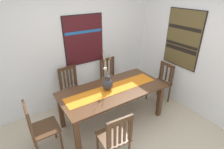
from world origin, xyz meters
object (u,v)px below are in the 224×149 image
object	(u,v)px
centerpiece_vase	(108,83)
painting_on_back_wall	(84,40)
chair_2	(161,82)
painting_on_side_wall	(183,39)
chair_0	(111,78)
chair_3	(71,89)
chair_1	(41,128)
chair_4	(115,137)
dining_table	(113,93)

from	to	relation	value
centerpiece_vase	painting_on_back_wall	bearing A→B (deg)	87.06
centerpiece_vase	painting_on_back_wall	size ratio (longest dim) A/B	0.71
chair_2	painting_on_side_wall	bearing A→B (deg)	-25.94
painting_on_side_wall	centerpiece_vase	bearing A→B (deg)	174.38
chair_0	chair_2	size ratio (longest dim) A/B	1.05
chair_0	painting_on_back_wall	size ratio (longest dim) A/B	0.91
chair_2	chair_3	xyz separation A→B (m)	(-1.85, 0.80, 0.03)
chair_2	chair_1	bearing A→B (deg)	-179.61
chair_2	chair_3	distance (m)	2.02
centerpiece_vase	chair_1	world-z (taller)	centerpiece_vase
chair_1	painting_on_side_wall	bearing A→B (deg)	-2.51
chair_2	chair_4	distance (m)	1.99
chair_1	dining_table	bearing A→B (deg)	0.58
chair_1	painting_on_back_wall	bearing A→B (deg)	39.28
chair_1	chair_3	distance (m)	1.17
chair_1	chair_2	world-z (taller)	chair_1
chair_3	painting_on_back_wall	size ratio (longest dim) A/B	0.93
painting_on_side_wall	chair_3	bearing A→B (deg)	156.19
centerpiece_vase	chair_4	xyz separation A→B (m)	(-0.40, -0.83, -0.38)
dining_table	chair_3	bearing A→B (deg)	122.51
centerpiece_vase	chair_0	bearing A→B (deg)	54.21
chair_4	painting_on_side_wall	xyz separation A→B (m)	(2.13, 0.66, 0.98)
painting_on_back_wall	chair_2	bearing A→B (deg)	-37.52
chair_1	painting_on_side_wall	xyz separation A→B (m)	(2.99, -0.13, 0.99)
dining_table	painting_on_side_wall	size ratio (longest dim) A/B	1.65
centerpiece_vase	chair_1	bearing A→B (deg)	-178.21
chair_3	painting_on_side_wall	world-z (taller)	painting_on_side_wall
painting_on_back_wall	chair_3	bearing A→B (deg)	-152.38
painting_on_back_wall	painting_on_side_wall	xyz separation A→B (m)	(1.68, -1.20, 0.04)
dining_table	chair_4	size ratio (longest dim) A/B	2.10
chair_3	painting_on_back_wall	bearing A→B (deg)	27.62
chair_4	chair_3	bearing A→B (deg)	91.08
centerpiece_vase	chair_2	bearing A→B (deg)	-0.85
centerpiece_vase	painting_on_side_wall	size ratio (longest dim) A/B	0.63
dining_table	centerpiece_vase	bearing A→B (deg)	163.94
centerpiece_vase	chair_3	distance (m)	0.96
dining_table	chair_2	xyz separation A→B (m)	(1.34, 0.00, -0.17)
chair_2	painting_on_back_wall	bearing A→B (deg)	142.48
chair_0	chair_3	world-z (taller)	chair_3
painting_on_back_wall	chair_4	bearing A→B (deg)	-103.50
chair_4	chair_0	bearing A→B (deg)	59.37
dining_table	chair_1	world-z (taller)	chair_1
chair_3	painting_on_back_wall	world-z (taller)	painting_on_back_wall
chair_1	painting_on_side_wall	size ratio (longest dim) A/B	0.80
chair_3	chair_4	size ratio (longest dim) A/B	1.04
chair_3	chair_4	world-z (taller)	chair_3
painting_on_back_wall	painting_on_side_wall	distance (m)	2.07
chair_1	chair_2	xyz separation A→B (m)	(2.68, 0.02, -0.01)
chair_4	painting_on_side_wall	size ratio (longest dim) A/B	0.79
centerpiece_vase	chair_4	bearing A→B (deg)	-115.34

